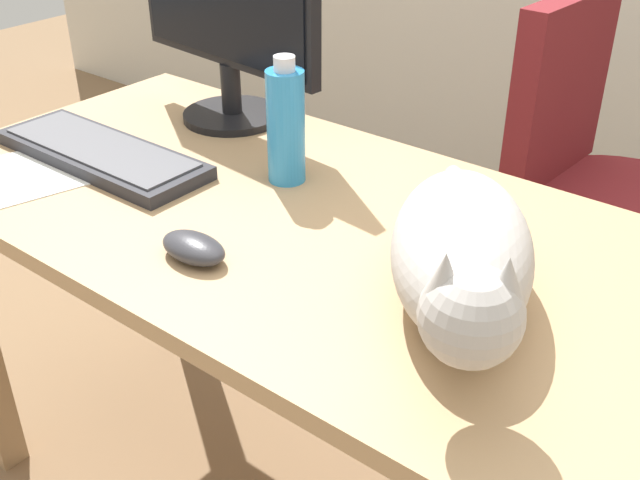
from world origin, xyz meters
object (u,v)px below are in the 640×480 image
Objects in this scene: office_chair at (592,240)px; monitor at (225,6)px; cat at (463,255)px; keyboard at (101,153)px; computer_mouse at (194,248)px; water_bottle at (286,125)px.

monitor is at bearing -138.60° from office_chair.
office_chair reaches higher than cat.
keyboard is 0.81× the size of cat.
cat is 0.38m from computer_mouse.
monitor reaches higher than keyboard.
office_chair is at bearing 41.40° from monitor.
water_bottle is (-0.06, 0.28, 0.08)m from computer_mouse.
monitor is 0.58m from computer_mouse.
computer_mouse is (0.33, -0.42, -0.21)m from monitor.
monitor is at bearing 152.03° from water_bottle.
computer_mouse is (0.38, -0.13, 0.00)m from keyboard.
office_chair is at bearing 74.17° from computer_mouse.
water_bottle reaches higher than keyboard.
office_chair is 1.74× the size of cat.
monitor reaches higher than water_bottle.
cat is (0.69, -0.29, -0.15)m from monitor.
keyboard is 4.00× the size of computer_mouse.
monitor is at bearing 128.30° from computer_mouse.
keyboard is at bearing -128.18° from office_chair.
monitor is 0.76m from cat.
cat is (0.73, -0.00, 0.07)m from keyboard.
monitor is at bearing 156.88° from cat.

